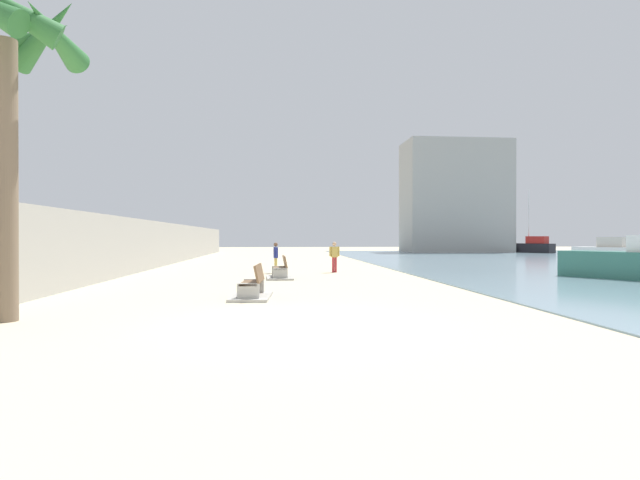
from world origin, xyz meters
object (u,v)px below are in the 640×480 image
object	(u,v)px
boat_far_right	(606,252)
person_standing	(276,256)
bench_far	(280,273)
person_walking	(334,255)
bench_near	(252,290)
boat_nearest	(532,246)
palm_tree	(3,58)

from	to	relation	value
boat_far_right	person_standing	bearing A→B (deg)	-158.28
bench_far	person_walking	xyz separation A→B (m)	(2.75, 3.36, 0.65)
person_walking	boat_far_right	distance (m)	23.21
bench_near	boat_far_right	distance (m)	31.52
boat_nearest	boat_far_right	world-z (taller)	boat_nearest
palm_tree	bench_far	distance (m)	12.83
bench_far	person_standing	bearing A→B (deg)	93.38
person_walking	boat_nearest	distance (m)	38.09
bench_near	bench_far	xyz separation A→B (m)	(0.88, 6.63, 0.00)
bench_near	person_standing	xyz separation A→B (m)	(0.70, 9.75, 0.63)
bench_near	boat_far_right	xyz separation A→B (m)	(24.86, 19.37, 0.47)
palm_tree	boat_far_right	world-z (taller)	palm_tree
person_standing	boat_far_right	bearing A→B (deg)	21.72
person_standing	boat_nearest	bearing A→B (deg)	44.51
person_walking	palm_tree	bearing A→B (deg)	-122.62
bench_far	boat_far_right	xyz separation A→B (m)	(23.98, 12.74, 0.47)
palm_tree	person_standing	distance (m)	15.13
bench_far	person_walking	size ratio (longest dim) A/B	1.39
person_standing	boat_nearest	size ratio (longest dim) A/B	0.21
bench_far	boat_far_right	size ratio (longest dim) A/B	0.49
palm_tree	boat_far_right	size ratio (longest dim) A/B	1.63
palm_tree	boat_nearest	size ratio (longest dim) A/B	1.00
palm_tree	bench_near	xyz separation A→B (m)	(4.99, 3.48, -5.28)
boat_nearest	person_walking	bearing A→B (deg)	-132.66
palm_tree	boat_nearest	world-z (taller)	boat_nearest
bench_far	person_walking	bearing A→B (deg)	50.68
bench_far	boat_far_right	world-z (taller)	boat_far_right
boat_far_right	bench_near	bearing A→B (deg)	-142.07
person_walking	bench_near	bearing A→B (deg)	-109.97
bench_far	boat_nearest	world-z (taller)	boat_nearest
bench_far	person_standing	xyz separation A→B (m)	(-0.18, 3.11, 0.63)
person_walking	person_standing	size ratio (longest dim) A/B	1.02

